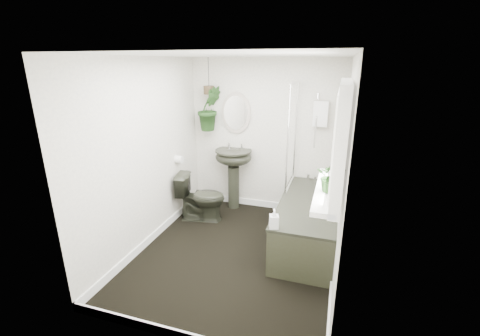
% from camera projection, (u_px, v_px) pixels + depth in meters
% --- Properties ---
extents(floor, '(2.30, 2.80, 0.02)m').
position_uv_depth(floor, '(236.00, 253.00, 3.96)').
color(floor, black).
rests_on(floor, ground).
extents(ceiling, '(2.30, 2.80, 0.02)m').
position_uv_depth(ceiling, '(236.00, 54.00, 3.23)').
color(ceiling, white).
rests_on(ceiling, ground).
extents(wall_back, '(2.30, 0.02, 2.30)m').
position_uv_depth(wall_back, '(265.00, 137.00, 4.87)').
color(wall_back, silver).
rests_on(wall_back, ground).
extents(wall_front, '(2.30, 0.02, 2.30)m').
position_uv_depth(wall_front, '(175.00, 219.00, 2.32)').
color(wall_front, silver).
rests_on(wall_front, ground).
extents(wall_left, '(0.02, 2.80, 2.30)m').
position_uv_depth(wall_left, '(146.00, 155.00, 3.92)').
color(wall_left, silver).
rests_on(wall_left, ground).
extents(wall_right, '(0.02, 2.80, 2.30)m').
position_uv_depth(wall_right, '(344.00, 174.00, 3.26)').
color(wall_right, silver).
rests_on(wall_right, ground).
extents(skirting, '(2.30, 2.80, 0.10)m').
position_uv_depth(skirting, '(236.00, 249.00, 3.94)').
color(skirting, white).
rests_on(skirting, floor).
extents(bathtub, '(0.72, 1.72, 0.58)m').
position_uv_depth(bathtub, '(308.00, 222.00, 4.09)').
color(bathtub, black).
rests_on(bathtub, floor).
extents(bath_screen, '(0.04, 0.72, 1.40)m').
position_uv_depth(bath_screen, '(292.00, 136.00, 4.31)').
color(bath_screen, silver).
rests_on(bath_screen, bathtub).
extents(shower_box, '(0.20, 0.10, 0.35)m').
position_uv_depth(shower_box, '(321.00, 114.00, 4.45)').
color(shower_box, white).
rests_on(shower_box, wall_back).
extents(oval_mirror, '(0.46, 0.03, 0.62)m').
position_uv_depth(oval_mirror, '(236.00, 113.00, 4.85)').
color(oval_mirror, '#B1A395').
rests_on(oval_mirror, wall_back).
extents(wall_sconce, '(0.04, 0.04, 0.22)m').
position_uv_depth(wall_sconce, '(211.00, 118.00, 4.99)').
color(wall_sconce, black).
rests_on(wall_sconce, wall_back).
extents(toilet_roll_holder, '(0.11, 0.11, 0.11)m').
position_uv_depth(toilet_roll_holder, '(179.00, 159.00, 4.62)').
color(toilet_roll_holder, white).
rests_on(toilet_roll_holder, wall_left).
extents(window_recess, '(0.08, 1.00, 0.90)m').
position_uv_depth(window_recess, '(341.00, 141.00, 2.49)').
color(window_recess, white).
rests_on(window_recess, wall_right).
extents(window_sill, '(0.18, 1.00, 0.04)m').
position_uv_depth(window_sill, '(327.00, 190.00, 2.64)').
color(window_sill, white).
rests_on(window_sill, wall_right).
extents(window_blinds, '(0.01, 0.86, 0.76)m').
position_uv_depth(window_blinds, '(335.00, 140.00, 2.50)').
color(window_blinds, white).
rests_on(window_blinds, wall_right).
extents(toilet, '(0.75, 0.51, 0.70)m').
position_uv_depth(toilet, '(201.00, 197.00, 4.70)').
color(toilet, black).
rests_on(toilet, floor).
extents(pedestal_sink, '(0.59, 0.51, 0.96)m').
position_uv_depth(pedestal_sink, '(234.00, 179.00, 5.05)').
color(pedestal_sink, black).
rests_on(pedestal_sink, floor).
extents(sill_plant, '(0.24, 0.21, 0.25)m').
position_uv_depth(sill_plant, '(332.00, 177.00, 2.51)').
color(sill_plant, black).
rests_on(sill_plant, window_sill).
extents(hanging_plant, '(0.47, 0.46, 0.67)m').
position_uv_depth(hanging_plant, '(210.00, 109.00, 4.83)').
color(hanging_plant, black).
rests_on(hanging_plant, ceiling).
extents(soap_bottle, '(0.12, 0.12, 0.21)m').
position_uv_depth(soap_bottle, '(274.00, 219.00, 3.33)').
color(soap_bottle, black).
rests_on(soap_bottle, bathtub).
extents(hanging_pot, '(0.16, 0.16, 0.12)m').
position_uv_depth(hanging_pot, '(209.00, 90.00, 4.74)').
color(hanging_pot, '#413320').
rests_on(hanging_pot, ceiling).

